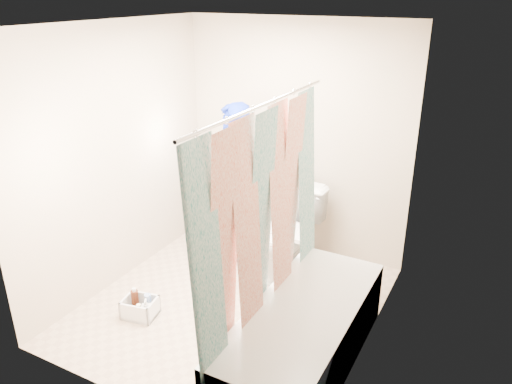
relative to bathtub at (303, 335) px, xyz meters
The scene contains 14 objects.
floor 0.99m from the bathtub, 153.43° to the left, with size 2.60×2.60×0.00m, color tan.
ceiling 2.33m from the bathtub, 153.43° to the left, with size 2.40×2.60×0.02m, color silver.
wall_back 2.14m from the bathtub, 116.23° to the left, with size 2.40×0.02×2.40m, color tan.
wall_front 1.54m from the bathtub, 134.17° to the right, with size 2.40×0.02×2.40m, color tan.
wall_left 2.29m from the bathtub, 168.29° to the left, with size 0.02×2.60×2.40m, color tan.
wall_right 1.08m from the bathtub, 50.53° to the left, with size 0.02×2.60×2.40m, color tan.
bathtub is the anchor object (origin of this frame).
curtain_rod 1.71m from the bathtub, behind, with size 0.02×0.02×1.90m, color silver.
shower_curtain 0.82m from the bathtub, behind, with size 0.06×1.75×1.80m, color white.
toilet 1.37m from the bathtub, 118.72° to the left, with size 0.46×0.82×0.83m, color white.
tank_lid 1.27m from the bathtub, 121.95° to the left, with size 0.51×0.22×0.04m, color white.
tank_internals 1.67m from the bathtub, 115.92° to the left, with size 0.20×0.07×0.27m.
plumber 1.87m from the bathtub, 136.61° to the left, with size 0.59×0.39×1.63m, color navy.
cleaning_caddy 1.48m from the bathtub, behind, with size 0.32×0.27×0.21m.
Camera 1 is at (1.95, -3.23, 2.64)m, focal length 35.00 mm.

